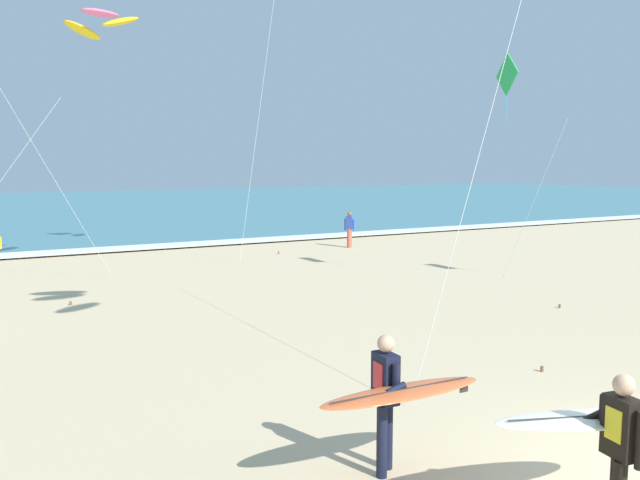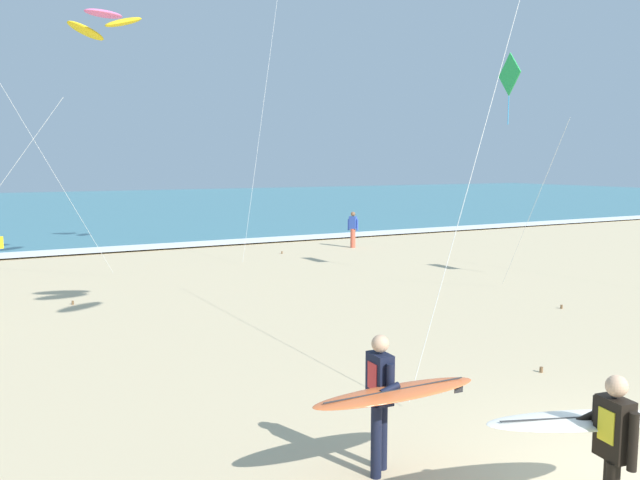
{
  "view_description": "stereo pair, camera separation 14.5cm",
  "coord_description": "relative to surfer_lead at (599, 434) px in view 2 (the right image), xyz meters",
  "views": [
    {
      "loc": [
        -6.98,
        -4.22,
        3.71
      ],
      "look_at": [
        -0.37,
        7.89,
        2.06
      ],
      "focal_mm": 36.18,
      "sensor_mm": 36.0,
      "label": 1
    },
    {
      "loc": [
        -6.86,
        -4.29,
        3.71
      ],
      "look_at": [
        -0.37,
        7.89,
        2.06
      ],
      "focal_mm": 36.18,
      "sensor_mm": 36.0,
      "label": 2
    }
  ],
  "objects": [
    {
      "name": "bystander_blue_top",
      "position": [
        9.22,
        20.11,
        -0.24
      ],
      "size": [
        0.33,
        0.43,
        1.59
      ],
      "color": "#D8593F",
      "rests_on": "ground"
    },
    {
      "name": "ocean_water",
      "position": [
        1.55,
        53.71,
        -1.01
      ],
      "size": [
        160.0,
        60.0,
        0.08
      ],
      "primitive_type": "cube",
      "color": "teal",
      "rests_on": "ground"
    },
    {
      "name": "kite_arc_rose_far",
      "position": [
        -1.48,
        17.6,
        7.05
      ],
      "size": [
        5.3,
        3.31,
        8.47
      ],
      "color": "yellow",
      "rests_on": "ground"
    },
    {
      "name": "surfer_trailing",
      "position": [
        -1.22,
        1.93,
        -0.01
      ],
      "size": [
        2.12,
        0.92,
        1.71
      ],
      "color": "black",
      "rests_on": "ground"
    },
    {
      "name": "kite_diamond_emerald_near",
      "position": [
        8.5,
        10.1,
        5.01
      ],
      "size": [
        0.95,
        3.52,
        6.88
      ],
      "color": "green",
      "rests_on": "ground"
    },
    {
      "name": "shoreline_foam",
      "position": [
        1.55,
        24.01,
        -0.96
      ],
      "size": [
        160.0,
        1.79,
        0.01
      ],
      "primitive_type": "cube",
      "color": "white",
      "rests_on": "ocean_water"
    },
    {
      "name": "surfer_lead",
      "position": [
        0.0,
        0.0,
        0.0
      ],
      "size": [
        2.44,
        1.07,
        1.71
      ],
      "color": "black",
      "rests_on": "ground"
    }
  ]
}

